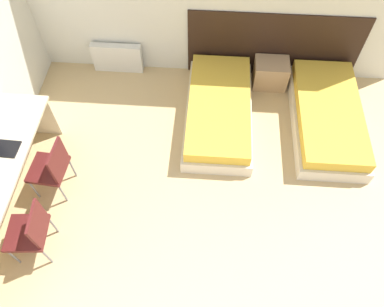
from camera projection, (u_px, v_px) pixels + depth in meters
headboard_panel at (274, 46)px, 5.66m from camera, size 2.61×0.03×1.12m
bed_near_window at (219, 111)px, 5.44m from camera, size 0.95×1.96×0.38m
bed_near_door at (327, 116)px, 5.38m from camera, size 0.95×1.96×0.38m
nightstand at (270, 73)px, 5.82m from camera, size 0.52×0.39×0.44m
radiator at (117, 58)px, 5.97m from camera, size 0.79×0.12×0.49m
chair_near_laptop at (52, 167)px, 4.54m from camera, size 0.47×0.47×0.89m
chair_near_notebook at (31, 231)px, 4.09m from camera, size 0.47×0.47×0.89m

